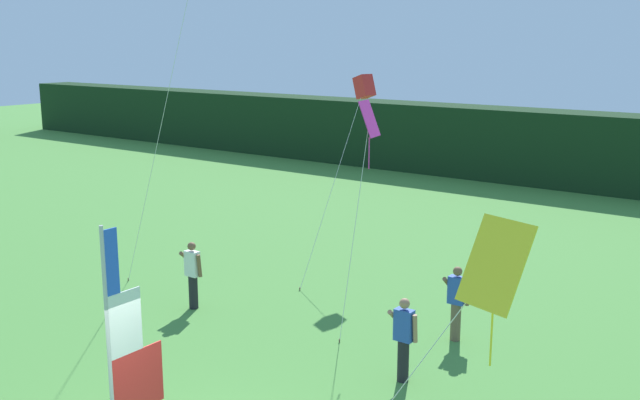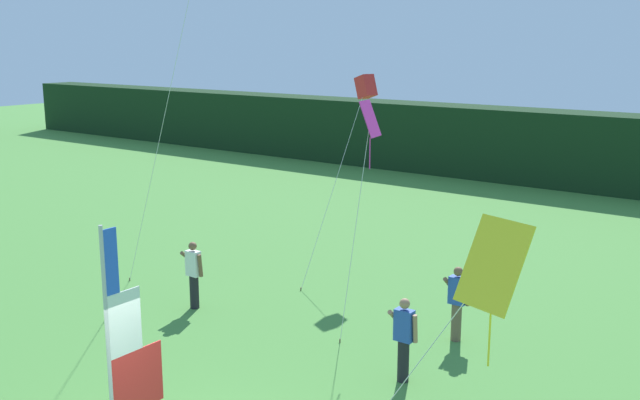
{
  "view_description": "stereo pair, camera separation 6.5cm",
  "coord_description": "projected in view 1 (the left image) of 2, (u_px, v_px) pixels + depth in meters",
  "views": [
    {
      "loc": [
        7.75,
        -6.36,
        6.36
      ],
      "look_at": [
        0.18,
        3.95,
        3.59
      ],
      "focal_mm": 41.68,
      "sensor_mm": 36.0,
      "label": 1
    },
    {
      "loc": [
        7.8,
        -6.33,
        6.36
      ],
      "look_at": [
        0.18,
        3.95,
        3.59
      ],
      "focal_mm": 41.68,
      "sensor_mm": 36.0,
      "label": 2
    }
  ],
  "objects": [
    {
      "name": "person_mid_field",
      "position": [
        193.0,
        273.0,
        17.76
      ],
      "size": [
        0.55,
        0.48,
        1.65
      ],
      "color": "black",
      "rests_on": "ground"
    },
    {
      "name": "banner_flag",
      "position": [
        125.0,
        347.0,
        11.21
      ],
      "size": [
        0.06,
        1.03,
        3.77
      ],
      "color": "#B7B7BC",
      "rests_on": "ground"
    },
    {
      "name": "kite_magenta_diamond_4",
      "position": [
        368.0,
        128.0,
        16.28
      ],
      "size": [
        0.52,
        1.87,
        5.06
      ],
      "color": "brown",
      "rests_on": "ground"
    },
    {
      "name": "distant_treeline",
      "position": [
        629.0,
        155.0,
        30.99
      ],
      "size": [
        80.0,
        2.4,
        3.28
      ],
      "primitive_type": "cube",
      "color": "black",
      "rests_on": "ground"
    },
    {
      "name": "person_near_banner",
      "position": [
        404.0,
        337.0,
        13.94
      ],
      "size": [
        0.55,
        0.48,
        1.65
      ],
      "color": "black",
      "rests_on": "ground"
    },
    {
      "name": "kite_red_box_1",
      "position": [
        364.0,
        87.0,
        21.21
      ],
      "size": [
        0.77,
        3.89,
        5.4
      ],
      "color": "brown",
      "rests_on": "ground"
    },
    {
      "name": "kite_yellow_diamond_2",
      "position": [
        490.0,
        273.0,
        8.38
      ],
      "size": [
        2.82,
        0.7,
        4.38
      ],
      "color": "brown",
      "rests_on": "ground"
    },
    {
      "name": "person_far_right",
      "position": [
        456.0,
        301.0,
        15.86
      ],
      "size": [
        0.55,
        0.48,
        1.65
      ],
      "color": "brown",
      "rests_on": "ground"
    }
  ]
}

